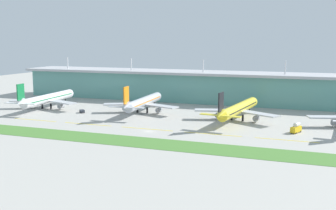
{
  "coord_description": "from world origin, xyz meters",
  "views": [
    {
      "loc": [
        76.97,
        -181.31,
        44.24
      ],
      "look_at": [
        -4.28,
        39.51,
        7.0
      ],
      "focal_mm": 43.93,
      "sensor_mm": 36.0,
      "label": 1
    }
  ],
  "objects": [
    {
      "name": "taxiway_stripe_mid_east",
      "position": [
        31.0,
        4.83,
        0.02
      ],
      "size": [
        28.0,
        0.7,
        0.04
      ],
      "primitive_type": "cube",
      "color": "yellow",
      "rests_on": "ground"
    },
    {
      "name": "pushback_tug",
      "position": [
        -58.61,
        33.9,
        1.1
      ],
      "size": [
        4.81,
        4.8,
        1.85
      ],
      "color": "#333842",
      "rests_on": "ground"
    },
    {
      "name": "airliner_nearest",
      "position": [
        -88.39,
        40.32,
        6.45
      ],
      "size": [
        48.71,
        64.21,
        18.9
      ],
      "color": "silver",
      "rests_on": "ground"
    },
    {
      "name": "terminal_building",
      "position": [
        -0.0,
        105.43,
        11.08
      ],
      "size": [
        288.0,
        34.0,
        30.74
      ],
      "color": "#5B9E93",
      "rests_on": "ground"
    },
    {
      "name": "grass_verge",
      "position": [
        0.0,
        -21.22,
        0.05
      ],
      "size": [
        300.0,
        18.0,
        0.1
      ],
      "primitive_type": "cube",
      "color": "#477A33",
      "rests_on": "ground"
    },
    {
      "name": "taxiway_stripe_centre",
      "position": [
        -3.0,
        4.83,
        0.02
      ],
      "size": [
        28.0,
        0.7,
        0.04
      ],
      "primitive_type": "cube",
      "color": "yellow",
      "rests_on": "ground"
    },
    {
      "name": "airliner_far_middle",
      "position": [
        35.93,
        43.39,
        6.45
      ],
      "size": [
        48.44,
        66.57,
        18.9
      ],
      "color": "yellow",
      "rests_on": "ground"
    },
    {
      "name": "ground_plane",
      "position": [
        0.0,
        0.0,
        0.0
      ],
      "size": [
        600.0,
        600.0,
        0.0
      ],
      "primitive_type": "plane",
      "color": "#A8A59E"
    },
    {
      "name": "fuel_truck",
      "position": [
        68.14,
        21.89,
        2.26
      ],
      "size": [
        5.21,
        7.64,
        4.95
      ],
      "color": "gold",
      "rests_on": "ground"
    },
    {
      "name": "taxiway_stripe_west",
      "position": [
        -71.0,
        4.83,
        0.02
      ],
      "size": [
        28.0,
        0.7,
        0.04
      ],
      "primitive_type": "cube",
      "color": "yellow",
      "rests_on": "ground"
    },
    {
      "name": "taxiway_stripe_mid_west",
      "position": [
        -37.0,
        4.83,
        0.02
      ],
      "size": [
        28.0,
        0.7,
        0.04
      ],
      "primitive_type": "cube",
      "color": "yellow",
      "rests_on": "ground"
    },
    {
      "name": "taxiway_stripe_east",
      "position": [
        65.0,
        4.83,
        0.02
      ],
      "size": [
        28.0,
        0.7,
        0.04
      ],
      "primitive_type": "cube",
      "color": "yellow",
      "rests_on": "ground"
    },
    {
      "name": "airliner_near_middle",
      "position": [
        -23.69,
        47.77,
        6.45
      ],
      "size": [
        48.74,
        61.81,
        18.9
      ],
      "color": "#ADB2BC",
      "rests_on": "ground"
    }
  ]
}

